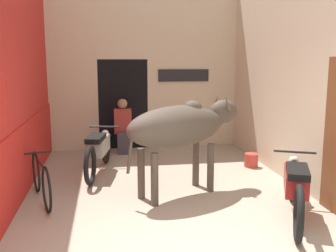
% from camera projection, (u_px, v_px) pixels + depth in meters
% --- Properties ---
extents(wall_left_shopfront, '(0.25, 5.53, 3.87)m').
position_uv_depth(wall_left_shopfront, '(14.00, 72.00, 5.90)').
color(wall_left_shopfront, red).
rests_on(wall_left_shopfront, ground_plane).
extents(wall_back_with_doorway, '(4.32, 0.93, 3.87)m').
position_uv_depth(wall_back_with_doorway, '(136.00, 78.00, 9.21)').
color(wall_back_with_doorway, beige).
rests_on(wall_back_with_doorway, ground_plane).
extents(wall_right_with_door, '(0.22, 5.53, 3.87)m').
position_uv_depth(wall_right_with_door, '(295.00, 68.00, 6.56)').
color(wall_right_with_door, beige).
rests_on(wall_right_with_door, ground_plane).
extents(cow, '(2.06, 1.36, 1.49)m').
position_uv_depth(cow, '(183.00, 126.00, 5.95)').
color(cow, '#4C4238').
rests_on(cow, ground_plane).
extents(motorcycle_near, '(0.94, 1.91, 0.78)m').
position_uv_depth(motorcycle_near, '(296.00, 185.00, 5.11)').
color(motorcycle_near, black).
rests_on(motorcycle_near, ground_plane).
extents(motorcycle_far, '(0.62, 2.06, 0.78)m').
position_uv_depth(motorcycle_far, '(99.00, 149.00, 7.14)').
color(motorcycle_far, black).
rests_on(motorcycle_far, ground_plane).
extents(bicycle, '(0.59, 1.54, 0.66)m').
position_uv_depth(bicycle, '(41.00, 179.00, 5.74)').
color(bicycle, black).
rests_on(bicycle, ground_plane).
extents(shopkeeper_seated, '(0.38, 0.34, 1.20)m').
position_uv_depth(shopkeeper_seated, '(123.00, 125.00, 8.63)').
color(shopkeeper_seated, '#3D3842').
rests_on(shopkeeper_seated, ground_plane).
extents(plastic_stool, '(0.36, 0.36, 0.39)m').
position_uv_depth(plastic_stool, '(103.00, 143.00, 8.83)').
color(plastic_stool, '#2856B2').
rests_on(plastic_stool, ground_plane).
extents(bucket, '(0.26, 0.26, 0.26)m').
position_uv_depth(bucket, '(251.00, 160.00, 7.61)').
color(bucket, '#C63D33').
rests_on(bucket, ground_plane).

